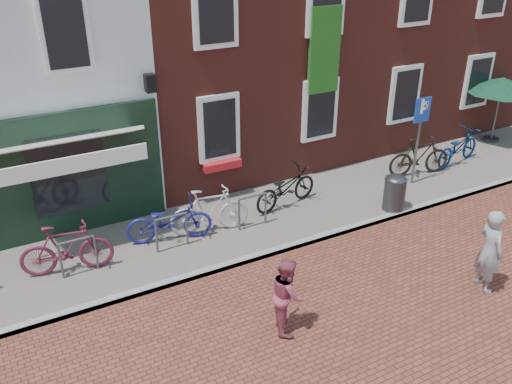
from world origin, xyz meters
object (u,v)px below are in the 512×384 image
parking_sign (420,126)px  bicycle_1 (66,249)px  bicycle_6 (458,147)px  litter_bin (395,190)px  woman (490,251)px  bicycle_2 (169,221)px  bicycle_3 (209,211)px  bicycle_4 (286,188)px  boy (287,295)px  bicycle_5 (419,156)px  parasol (503,82)px

parking_sign → bicycle_1: parking_sign is taller
bicycle_6 → parking_sign: bearing=90.1°
litter_bin → woman: size_ratio=0.57×
bicycle_2 → bicycle_3: bearing=-81.9°
bicycle_1 → bicycle_6: (11.25, 0.24, -0.06)m
woman → bicycle_2: bearing=59.9°
bicycle_1 → bicycle_4: (5.41, 0.35, -0.06)m
parking_sign → bicycle_3: (-5.95, 0.26, -1.10)m
parking_sign → boy: bearing=-151.3°
litter_bin → bicycle_2: size_ratio=0.52×
parking_sign → bicycle_1: bearing=178.9°
bicycle_3 → bicycle_6: 8.04m
parking_sign → bicycle_5: parking_sign is taller
parking_sign → bicycle_5: size_ratio=1.31×
bicycle_3 → bicycle_6: bearing=-78.8°
bicycle_6 → bicycle_5: bearing=81.3°
parking_sign → litter_bin: bearing=-148.6°
parasol → bicycle_3: size_ratio=1.26×
parasol → bicycle_4: parasol is taller
bicycle_5 → litter_bin: bearing=134.7°
bicycle_1 → bicycle_2: (2.26, 0.18, -0.06)m
bicycle_1 → bicycle_6: bicycle_1 is taller
bicycle_1 → bicycle_4: 5.42m
woman → bicycle_2: woman is taller
bicycle_3 → bicycle_4: (2.20, 0.27, -0.06)m
parking_sign → boy: size_ratio=1.66×
woman → boy: size_ratio=1.20×
parking_sign → bicycle_2: size_ratio=1.27×
woman → bicycle_5: (2.47, 4.51, -0.22)m
bicycle_4 → woman: bearing=-170.5°
woman → bicycle_1: bearing=71.3°
boy → bicycle_6: bearing=-44.4°
parking_sign → bicycle_1: 9.23m
parasol → bicycle_1: bearing=-175.7°
parasol → bicycle_4: 8.43m
litter_bin → bicycle_6: 3.78m
litter_bin → bicycle_3: size_ratio=0.53×
parking_sign → bicycle_2: 7.00m
litter_bin → woman: (-0.50, -3.27, 0.26)m
bicycle_3 → boy: bearing=-171.3°
woman → boy: 4.17m
boy → bicycle_1: 4.68m
bicycle_4 → bicycle_6: (5.84, -0.11, 0.00)m
bicycle_4 → bicycle_5: 4.27m
woman → bicycle_6: (4.05, 4.58, -0.27)m
parking_sign → bicycle_4: (-3.75, 0.53, -1.16)m
bicycle_5 → bicycle_1: bearing=103.5°
bicycle_1 → bicycle_4: bicycle_1 is taller
litter_bin → bicycle_3: bearing=165.6°
boy → bicycle_5: 7.51m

